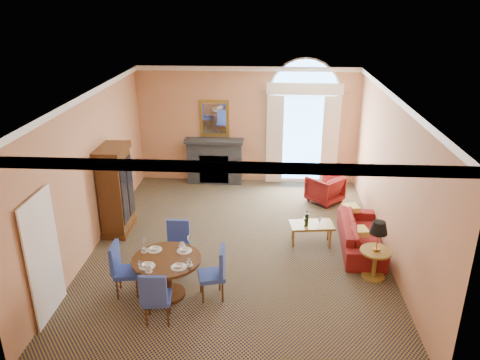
# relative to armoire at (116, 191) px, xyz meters

# --- Properties ---
(ground) EXTENTS (7.50, 7.50, 0.00)m
(ground) POSITION_rel_armoire_xyz_m (2.72, -0.56, -0.94)
(ground) COLOR #111338
(ground) RESTS_ON ground
(room_envelope) EXTENTS (6.04, 7.52, 3.45)m
(room_envelope) POSITION_rel_armoire_xyz_m (2.69, 0.11, 1.57)
(room_envelope) COLOR tan
(room_envelope) RESTS_ON ground
(armoire) EXTENTS (0.56, 1.00, 1.96)m
(armoire) POSITION_rel_armoire_xyz_m (0.00, 0.00, 0.00)
(armoire) COLOR #3C220D
(armoire) RESTS_ON ground
(dining_table) EXTENTS (1.19, 1.19, 0.95)m
(dining_table) POSITION_rel_armoire_xyz_m (1.60, -2.36, -0.39)
(dining_table) COLOR #3C220D
(dining_table) RESTS_ON ground
(dining_chair_north) EXTENTS (0.52, 0.52, 0.97)m
(dining_chair_north) POSITION_rel_armoire_xyz_m (1.62, -1.45, -0.39)
(dining_chair_north) COLOR #27409C
(dining_chair_north) RESTS_ON ground
(dining_chair_south) EXTENTS (0.49, 0.49, 0.97)m
(dining_chair_south) POSITION_rel_armoire_xyz_m (1.58, -3.15, -0.39)
(dining_chair_south) COLOR #27409C
(dining_chair_south) RESTS_ON ground
(dining_chair_east) EXTENTS (0.53, 0.53, 0.97)m
(dining_chair_east) POSITION_rel_armoire_xyz_m (2.46, -2.36, -0.39)
(dining_chair_east) COLOR #27409C
(dining_chair_east) RESTS_ON ground
(dining_chair_west) EXTENTS (0.50, 0.50, 0.97)m
(dining_chair_west) POSITION_rel_armoire_xyz_m (0.79, -2.35, -0.39)
(dining_chair_west) COLOR #27409C
(dining_chair_west) RESTS_ON ground
(sofa) EXTENTS (0.90, 2.09, 0.60)m
(sofa) POSITION_rel_armoire_xyz_m (5.27, -0.45, -0.65)
(sofa) COLOR maroon
(sofa) RESTS_ON ground
(armchair) EXTENTS (1.08, 1.08, 0.70)m
(armchair) POSITION_rel_armoire_xyz_m (4.76, 1.84, -0.59)
(armchair) COLOR maroon
(armchair) RESTS_ON ground
(coffee_table) EXTENTS (0.96, 0.61, 0.82)m
(coffee_table) POSITION_rel_armoire_xyz_m (4.24, -0.36, -0.52)
(coffee_table) COLOR olive
(coffee_table) RESTS_ON ground
(side_table) EXTENTS (0.58, 0.58, 1.14)m
(side_table) POSITION_rel_armoire_xyz_m (5.32, -1.57, -0.23)
(side_table) COLOR olive
(side_table) RESTS_ON ground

